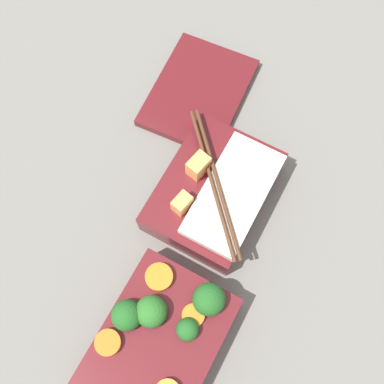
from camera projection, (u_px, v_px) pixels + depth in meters
ground_plane at (185, 270)px, 0.58m from camera, size 3.00×3.00×0.00m
bento_tray_vegetable at (161, 337)px, 0.53m from camera, size 0.17×0.13×0.07m
bento_tray_rice at (215, 192)px, 0.59m from camera, size 0.17×0.15×0.07m
bento_lid at (199, 93)px, 0.66m from camera, size 0.18×0.14×0.01m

